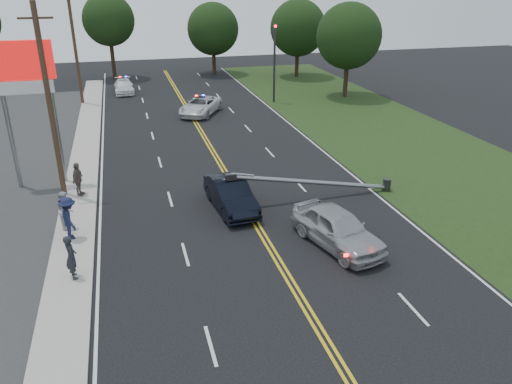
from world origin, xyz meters
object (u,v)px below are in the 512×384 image
object	(u,v)px
emergency_b	(124,86)
bystander_a	(71,257)
fallen_streetlight	(322,182)
waiting_sedan	(337,228)
emergency_a	(200,106)
bystander_c	(69,218)
utility_pole_far	(75,48)
crashed_sedan	(231,195)
utility_pole_mid	(50,104)
bystander_d	(78,179)
bystander_b	(66,210)
traffic_signal	(274,57)
pylon_sign	(25,80)

from	to	relation	value
emergency_b	bystander_a	size ratio (longest dim) A/B	2.47
fallen_streetlight	waiting_sedan	xyz separation A→B (m)	(-1.28, -4.98, -0.07)
waiting_sedan	emergency_a	size ratio (longest dim) A/B	0.95
fallen_streetlight	bystander_c	xyz separation A→B (m)	(-12.66, -1.38, 0.20)
utility_pole_far	crashed_sedan	bearing A→B (deg)	-72.09
utility_pole_far	emergency_b	distance (m)	7.08
utility_pole_mid	bystander_d	world-z (taller)	utility_pole_mid
emergency_a	bystander_b	xyz separation A→B (m)	(-9.56, -19.56, 0.30)
bystander_a	bystander_b	distance (m)	4.61
bystander_b	bystander_c	bearing A→B (deg)	-170.85
crashed_sedan	emergency_b	distance (m)	30.27
crashed_sedan	utility_pole_mid	bearing A→B (deg)	149.19
utility_pole_mid	waiting_sedan	xyz separation A→B (m)	(12.11, -8.98, -4.23)
utility_pole_mid	bystander_d	distance (m)	4.15
fallen_streetlight	bystander_d	world-z (taller)	bystander_d
bystander_d	crashed_sedan	bearing A→B (deg)	-95.00
bystander_c	bystander_d	world-z (taller)	bystander_c
traffic_signal	bystander_c	world-z (taller)	traffic_signal
utility_pole_mid	utility_pole_far	xyz separation A→B (m)	(0.00, 22.00, 0.00)
utility_pole_far	emergency_a	bearing A→B (deg)	-33.56
pylon_sign	fallen_streetlight	bearing A→B (deg)	-22.22
pylon_sign	emergency_b	distance (m)	25.04
fallen_streetlight	emergency_a	world-z (taller)	fallen_streetlight
traffic_signal	crashed_sedan	distance (m)	24.06
utility_pole_far	pylon_sign	bearing A→B (deg)	-93.72
waiting_sedan	crashed_sedan	bearing A→B (deg)	111.91
pylon_sign	bystander_a	distance (m)	12.11
crashed_sedan	bystander_d	size ratio (longest dim) A/B	2.57
emergency_b	utility_pole_far	bearing A→B (deg)	-136.18
fallen_streetlight	bystander_d	bearing A→B (deg)	164.20
bystander_b	bystander_d	bearing A→B (deg)	-8.16
crashed_sedan	waiting_sedan	xyz separation A→B (m)	(3.70, -4.96, 0.07)
traffic_signal	utility_pole_mid	distance (m)	25.12
fallen_streetlight	crashed_sedan	size ratio (longest dim) A/B	1.97
traffic_signal	crashed_sedan	xyz separation A→B (m)	(-9.09, -22.02, -3.42)
utility_pole_mid	emergency_a	bearing A→B (deg)	56.79
pylon_sign	waiting_sedan	world-z (taller)	pylon_sign
traffic_signal	emergency_a	xyz separation A→B (m)	(-7.46, -2.66, -3.48)
utility_pole_mid	bystander_d	xyz separation A→B (m)	(0.84, -0.45, -4.04)
bystander_a	bystander_d	xyz separation A→B (m)	(-0.18, 8.35, 0.00)
fallen_streetlight	utility_pole_far	bearing A→B (deg)	117.24
crashed_sedan	pylon_sign	bearing A→B (deg)	142.94
bystander_a	bystander_b	size ratio (longest dim) A/B	1.01
emergency_b	bystander_d	bearing A→B (deg)	-97.81
fallen_streetlight	bystander_a	size ratio (longest dim) A/B	5.08
bystander_b	bystander_c	size ratio (longest dim) A/B	0.92
utility_pole_far	bystander_b	xyz separation A→B (m)	(0.48, -26.22, -4.05)
pylon_sign	utility_pole_far	bearing A→B (deg)	86.28
bystander_b	bystander_c	xyz separation A→B (m)	(0.25, -1.16, 0.08)
bystander_b	pylon_sign	bearing A→B (deg)	13.20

